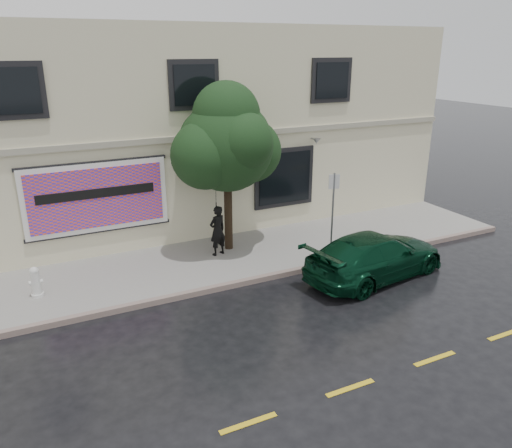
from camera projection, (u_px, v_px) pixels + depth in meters
name	position (u px, v px, depth m)	size (l,w,h in m)	color
ground	(268.00, 309.00, 12.69)	(90.00, 90.00, 0.00)	black
sidewalk	(219.00, 260.00, 15.41)	(20.00, 3.50, 0.15)	gray
curb	(243.00, 282.00, 13.93)	(20.00, 0.18, 0.16)	slate
road_marking	(350.00, 388.00, 9.72)	(19.00, 0.12, 0.01)	gold
building	(161.00, 124.00, 19.13)	(20.00, 8.12, 7.00)	beige
billboard	(97.00, 198.00, 14.83)	(4.30, 0.16, 2.20)	white
car	(375.00, 256.00, 14.24)	(2.00, 4.52, 1.32)	black
pedestrian	(218.00, 231.00, 15.37)	(0.58, 0.38, 1.59)	black
umbrella	(217.00, 193.00, 14.97)	(1.07, 1.07, 0.79)	black
street_tree	(227.00, 146.00, 15.01)	(2.81, 2.81, 4.75)	black
fire_hydrant	(36.00, 282.00, 12.88)	(0.34, 0.32, 0.83)	silver
sign_pole	(333.00, 209.00, 14.80)	(0.33, 0.10, 2.69)	gray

